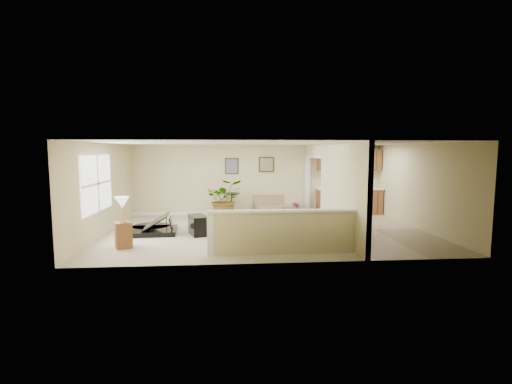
{
  "coord_description": "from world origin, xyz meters",
  "views": [
    {
      "loc": [
        -1.13,
        -10.33,
        2.28
      ],
      "look_at": [
        -0.28,
        0.4,
        1.09
      ],
      "focal_mm": 26.0,
      "sensor_mm": 36.0,
      "label": 1
    }
  ],
  "objects": [
    {
      "name": "piano_bench",
      "position": [
        -1.93,
        -0.23,
        0.26
      ],
      "size": [
        0.62,
        0.87,
        0.53
      ],
      "primitive_type": "cube",
      "rotation": [
        0.0,
        0.0,
        0.3
      ],
      "color": "black",
      "rests_on": "floor"
    },
    {
      "name": "piano",
      "position": [
        -3.21,
        0.11,
        0.51
      ],
      "size": [
        1.56,
        1.62,
        1.21
      ],
      "rotation": [
        0.0,
        0.0,
        0.06
      ],
      "color": "black",
      "rests_on": "floor"
    },
    {
      "name": "left_wall",
      "position": [
        -4.5,
        0.0,
        1.25
      ],
      "size": [
        0.04,
        6.0,
        2.5
      ],
      "primitive_type": "cube",
      "color": "beige",
      "rests_on": "floor"
    },
    {
      "name": "front_wall",
      "position": [
        0.0,
        -3.0,
        1.25
      ],
      "size": [
        9.0,
        0.04,
        2.5
      ],
      "primitive_type": "cube",
      "color": "beige",
      "rests_on": "floor"
    },
    {
      "name": "floor",
      "position": [
        0.0,
        0.0,
        0.0
      ],
      "size": [
        9.0,
        9.0,
        0.0
      ],
      "primitive_type": "plane",
      "color": "beige",
      "rests_on": "ground"
    },
    {
      "name": "right_wall",
      "position": [
        4.5,
        0.0,
        1.25
      ],
      "size": [
        0.04,
        6.0,
        2.5
      ],
      "primitive_type": "cube",
      "color": "beige",
      "rests_on": "floor"
    },
    {
      "name": "kitchen_vinyl",
      "position": [
        3.15,
        0.0,
        0.0
      ],
      "size": [
        2.7,
        6.0,
        0.01
      ],
      "primitive_type": "cube",
      "color": "tan",
      "rests_on": "floor"
    },
    {
      "name": "wall_mirror",
      "position": [
        0.3,
        2.97,
        1.8
      ],
      "size": [
        0.55,
        0.04,
        0.55
      ],
      "color": "#3A2B15",
      "rests_on": "back_wall"
    },
    {
      "name": "kitchen_cabinets",
      "position": [
        3.19,
        2.73,
        0.87
      ],
      "size": [
        2.36,
        0.65,
        2.33
      ],
      "color": "brown",
      "rests_on": "floor"
    },
    {
      "name": "lamp_stand",
      "position": [
        -3.58,
        -1.51,
        0.52
      ],
      "size": [
        0.47,
        0.47,
        1.22
      ],
      "color": "brown",
      "rests_on": "floor"
    },
    {
      "name": "pony_half_wall",
      "position": [
        0.08,
        -2.3,
        0.52
      ],
      "size": [
        3.42,
        0.22,
        1.0
      ],
      "color": "beige",
      "rests_on": "floor"
    },
    {
      "name": "accent_table",
      "position": [
        -0.97,
        2.62,
        0.52
      ],
      "size": [
        0.56,
        0.56,
        0.82
      ],
      "color": "black",
      "rests_on": "floor"
    },
    {
      "name": "interior_partition",
      "position": [
        1.8,
        0.25,
        1.22
      ],
      "size": [
        0.18,
        5.99,
        2.5
      ],
      "color": "beige",
      "rests_on": "floor"
    },
    {
      "name": "loveseat",
      "position": [
        0.71,
        2.7,
        0.35
      ],
      "size": [
        1.91,
        1.42,
        0.93
      ],
      "rotation": [
        0.0,
        0.0,
        0.34
      ],
      "color": "tan",
      "rests_on": "floor"
    },
    {
      "name": "left_window",
      "position": [
        -4.49,
        -0.5,
        1.45
      ],
      "size": [
        0.05,
        2.15,
        1.45
      ],
      "primitive_type": "cube",
      "color": "white",
      "rests_on": "left_wall"
    },
    {
      "name": "wall_art_left",
      "position": [
        -0.95,
        2.97,
        1.75
      ],
      "size": [
        0.48,
        0.04,
        0.58
      ],
      "color": "#3A2B15",
      "rests_on": "back_wall"
    },
    {
      "name": "small_plant",
      "position": [
        1.25,
        2.21,
        0.21
      ],
      "size": [
        0.37,
        0.37,
        0.5
      ],
      "color": "black",
      "rests_on": "floor"
    },
    {
      "name": "palm_plant",
      "position": [
        -1.2,
        2.11,
        0.66
      ],
      "size": [
        1.32,
        1.18,
        1.34
      ],
      "color": "black",
      "rests_on": "floor"
    },
    {
      "name": "ceiling",
      "position": [
        0.0,
        0.0,
        2.5
      ],
      "size": [
        9.0,
        6.0,
        0.04
      ],
      "primitive_type": "cube",
      "color": "silver",
      "rests_on": "back_wall"
    },
    {
      "name": "back_wall",
      "position": [
        0.0,
        3.0,
        1.25
      ],
      "size": [
        9.0,
        0.04,
        2.5
      ],
      "primitive_type": "cube",
      "color": "beige",
      "rests_on": "floor"
    }
  ]
}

